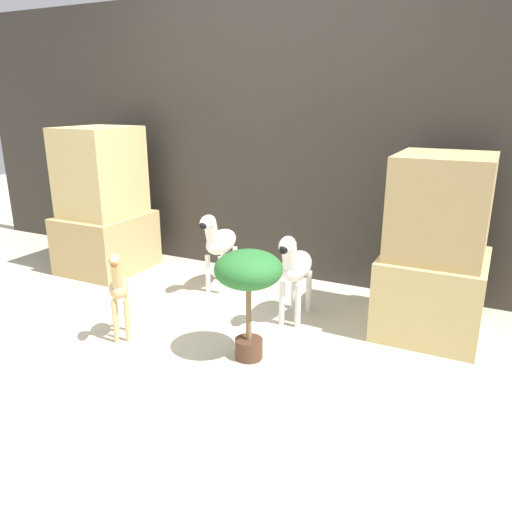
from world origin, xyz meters
TOP-DOWN VIEW (x-y plane):
  - ground_plane at (0.00, 0.00)m, footprint 14.00×14.00m
  - wall_back at (0.00, 1.62)m, footprint 6.40×0.08m
  - rock_pillar_left at (-1.33, 1.04)m, footprint 0.61×0.70m
  - rock_pillar_right at (1.33, 1.04)m, footprint 0.61×0.70m
  - zebra_right at (0.50, 0.79)m, footprint 0.22×0.52m
  - zebra_left at (-0.23, 1.07)m, footprint 0.22×0.52m
  - giraffe_figurine at (-0.33, 0.06)m, footprint 0.27×0.30m
  - potted_palm_front at (0.47, 0.20)m, footprint 0.38×0.38m

SIDE VIEW (x-z plane):
  - ground_plane at x=0.00m, z-range 0.00..0.00m
  - giraffe_figurine at x=-0.33m, z-range 0.05..0.63m
  - zebra_right at x=0.50m, z-range 0.07..0.69m
  - zebra_left at x=-0.23m, z-range 0.07..0.69m
  - potted_palm_front at x=0.47m, z-range 0.17..0.81m
  - rock_pillar_right at x=1.33m, z-range -0.03..1.08m
  - rock_pillar_left at x=-1.33m, z-range -0.05..1.15m
  - wall_back at x=0.00m, z-range 0.00..2.20m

